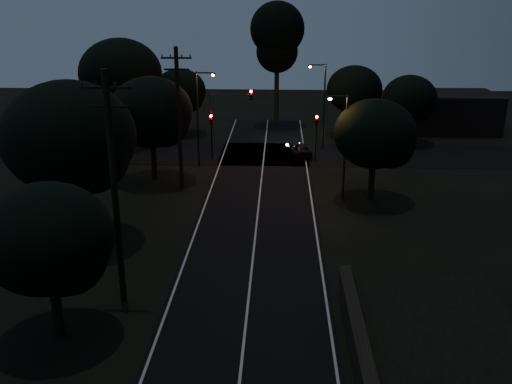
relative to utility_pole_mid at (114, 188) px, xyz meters
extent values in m
cube|color=black|center=(6.00, 7.00, -5.73)|extent=(8.00, 70.00, 0.02)
cube|color=black|center=(6.00, 27.00, -5.73)|extent=(60.00, 8.00, 0.02)
cube|color=beige|center=(6.00, 7.00, -5.71)|extent=(0.12, 70.00, 0.01)
cube|color=beige|center=(2.25, 7.00, -5.71)|extent=(0.12, 70.00, 0.01)
cube|color=beige|center=(9.75, 7.00, -5.71)|extent=(0.12, 70.00, 0.01)
cylinder|color=black|center=(0.00, 0.00, -0.24)|extent=(0.30, 0.30, 11.00)
cube|color=black|center=(0.00, 0.00, 4.46)|extent=(2.20, 0.12, 0.12)
cube|color=black|center=(0.00, 0.00, 3.66)|extent=(1.80, 0.12, 0.12)
cylinder|color=black|center=(0.00, 17.00, -0.49)|extent=(0.30, 0.30, 10.50)
cube|color=black|center=(0.00, 17.00, 3.96)|extent=(2.20, 0.12, 0.12)
cube|color=black|center=(0.00, 17.00, 3.16)|extent=(1.80, 0.12, 0.12)
cylinder|color=black|center=(-2.00, -3.00, -4.47)|extent=(0.44, 0.44, 2.54)
ellipsoid|color=black|center=(-2.00, -3.00, -1.19)|extent=(5.38, 5.38, 4.57)
sphere|color=black|center=(-1.06, -3.54, -1.72)|extent=(3.23, 3.23, 3.23)
cylinder|color=black|center=(-4.50, 7.00, -3.99)|extent=(0.44, 0.44, 3.50)
ellipsoid|color=black|center=(-4.50, 7.00, 0.59)|extent=(7.55, 7.55, 6.41)
sphere|color=black|center=(-3.18, 6.25, -0.17)|extent=(4.53, 4.53, 4.53)
cylinder|color=black|center=(-2.50, 19.00, -4.23)|extent=(0.44, 0.44, 3.01)
ellipsoid|color=black|center=(-2.50, 19.00, -0.32)|extent=(6.43, 6.43, 5.46)
sphere|color=black|center=(-1.38, 18.36, -0.96)|extent=(3.86, 3.86, 3.86)
cylinder|color=black|center=(-3.00, 35.00, -4.49)|extent=(0.44, 0.44, 2.50)
ellipsoid|color=black|center=(-3.00, 35.00, -1.23)|extent=(5.36, 5.36, 4.56)
sphere|color=black|center=(-2.06, 34.46, -1.76)|extent=(3.22, 3.22, 3.22)
cylinder|color=black|center=(-8.00, 31.00, -3.85)|extent=(0.44, 0.44, 3.77)
ellipsoid|color=black|center=(-8.00, 31.00, 1.01)|extent=(7.94, 7.94, 6.75)
sphere|color=black|center=(-6.61, 30.21, 0.22)|extent=(4.76, 4.76, 4.76)
cylinder|color=black|center=(15.00, 35.00, -4.42)|extent=(0.44, 0.44, 2.64)
ellipsoid|color=black|center=(15.00, 35.00, -0.96)|extent=(5.69, 5.69, 4.84)
sphere|color=black|center=(16.00, 34.43, -1.53)|extent=(3.41, 3.41, 3.41)
cylinder|color=black|center=(20.00, 32.00, -4.51)|extent=(0.44, 0.44, 2.46)
ellipsoid|color=black|center=(20.00, 32.00, -1.31)|extent=(5.24, 5.24, 4.46)
sphere|color=black|center=(20.92, 31.48, -1.84)|extent=(3.15, 3.15, 3.15)
cylinder|color=black|center=(14.00, 15.00, -4.40)|extent=(0.44, 0.44, 2.68)
ellipsoid|color=black|center=(14.00, 15.00, -0.92)|extent=(5.70, 5.70, 4.84)
sphere|color=black|center=(15.00, 14.43, -1.49)|extent=(3.42, 3.42, 3.42)
cylinder|color=black|center=(7.00, 40.00, -2.06)|extent=(0.50, 0.50, 7.37)
sphere|color=black|center=(7.00, 40.00, 4.71)|extent=(5.89, 5.89, 5.89)
sphere|color=black|center=(7.00, 40.00, 2.30)|extent=(4.55, 4.55, 4.55)
cube|color=black|center=(-14.00, 37.00, -3.54)|extent=(10.00, 8.00, 4.40)
cube|color=black|center=(26.00, 38.00, -3.74)|extent=(9.00, 7.00, 4.00)
cylinder|color=black|center=(1.40, 25.00, -4.14)|extent=(0.12, 0.12, 3.20)
cube|color=black|center=(1.40, 25.00, -2.09)|extent=(0.28, 0.22, 0.90)
sphere|color=#FF0705|center=(1.40, 24.87, -1.79)|extent=(0.22, 0.22, 0.22)
cylinder|color=black|center=(10.60, 25.00, -4.14)|extent=(0.12, 0.12, 3.20)
cube|color=black|center=(10.60, 25.00, -2.09)|extent=(0.28, 0.22, 0.90)
sphere|color=#FF0705|center=(10.60, 24.87, -1.79)|extent=(0.22, 0.22, 0.22)
cylinder|color=black|center=(1.40, 25.00, -3.24)|extent=(0.12, 0.12, 5.00)
cube|color=black|center=(4.90, 25.00, 0.06)|extent=(0.28, 0.22, 0.90)
sphere|color=#FF0705|center=(4.90, 24.87, 0.36)|extent=(0.22, 0.22, 0.22)
cube|color=black|center=(3.15, 25.00, 0.06)|extent=(3.50, 0.08, 0.08)
cylinder|color=black|center=(0.50, 23.00, -1.74)|extent=(0.16, 0.16, 8.00)
cube|color=black|center=(1.20, 23.00, 2.16)|extent=(1.40, 0.10, 0.10)
cube|color=black|center=(1.90, 23.00, 2.11)|extent=(0.35, 0.22, 0.12)
sphere|color=orange|center=(1.90, 23.00, 2.01)|extent=(0.26, 0.26, 0.26)
cylinder|color=black|center=(11.50, 29.00, -1.74)|extent=(0.16, 0.16, 8.00)
cube|color=black|center=(10.80, 29.00, 2.16)|extent=(1.40, 0.10, 0.10)
cube|color=black|center=(10.10, 29.00, 2.11)|extent=(0.35, 0.22, 0.12)
sphere|color=orange|center=(10.10, 29.00, 2.01)|extent=(0.26, 0.26, 0.26)
cylinder|color=black|center=(12.00, 15.00, -1.99)|extent=(0.16, 0.16, 7.50)
cube|color=black|center=(11.40, 15.00, 1.66)|extent=(1.20, 0.10, 0.10)
cube|color=black|center=(10.80, 15.00, 1.61)|extent=(0.35, 0.22, 0.12)
sphere|color=orange|center=(10.80, 15.00, 1.51)|extent=(0.26, 0.26, 0.26)
imported|color=black|center=(9.20, 26.40, -5.10)|extent=(2.52, 4.04, 1.28)
camera|label=1|loc=(7.39, -23.94, 8.19)|focal=40.00mm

